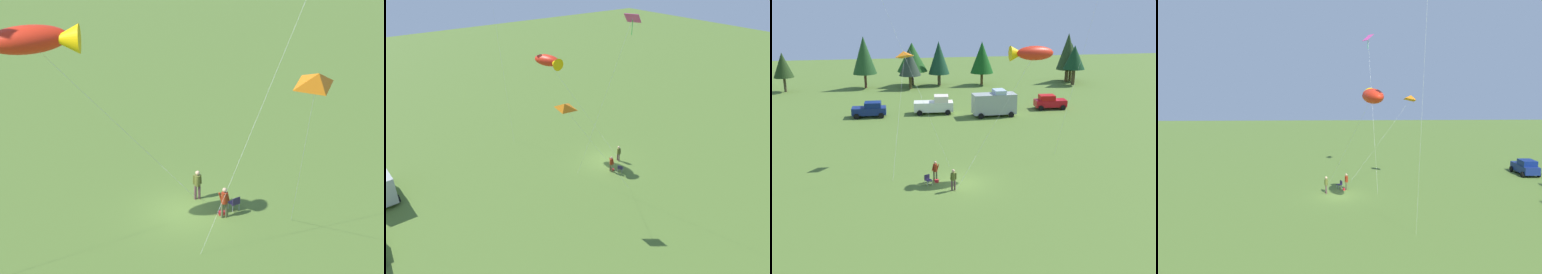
% 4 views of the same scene
% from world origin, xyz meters
% --- Properties ---
extents(ground_plane, '(160.00, 160.00, 0.00)m').
position_xyz_m(ground_plane, '(0.00, 0.00, 0.00)').
color(ground_plane, '#516E2B').
extents(person_kite_flyer, '(0.51, 0.37, 1.74)m').
position_xyz_m(person_kite_flyer, '(-0.88, -1.27, 1.02)').
color(person_kite_flyer, brown).
rests_on(person_kite_flyer, ground).
extents(folding_chair, '(0.65, 0.65, 0.82)m').
position_xyz_m(folding_chair, '(-2.75, 0.15, 0.49)').
color(folding_chair, '#2E2545').
rests_on(folding_chair, ground).
extents(person_spectator, '(0.63, 0.38, 1.74)m').
position_xyz_m(person_spectator, '(-2.07, 0.80, 1.02)').
color(person_spectator, '#515534').
rests_on(person_spectator, ground).
extents(backpack_on_grass, '(0.33, 0.23, 0.22)m').
position_xyz_m(backpack_on_grass, '(-2.00, 0.53, 0.11)').
color(backpack_on_grass, red).
rests_on(backpack_on_grass, ground).
extents(kite_large_fish, '(9.13, 5.25, 10.63)m').
position_xyz_m(kite_large_fish, '(6.17, 2.65, 10.00)').
color(kite_large_fish, red).
rests_on(kite_large_fish, ground).
extents(kite_diamond_rainbow, '(6.54, 1.27, 16.39)m').
position_xyz_m(kite_diamond_rainbow, '(-6.16, 3.33, 15.50)').
color(kite_diamond_rainbow, '#D73F92').
rests_on(kite_diamond_rainbow, ground).
extents(kite_delta_orange, '(2.37, 7.21, 9.92)m').
position_xyz_m(kite_delta_orange, '(-4.05, 7.77, 9.51)').
color(kite_delta_orange, orange).
rests_on(kite_delta_orange, ground).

